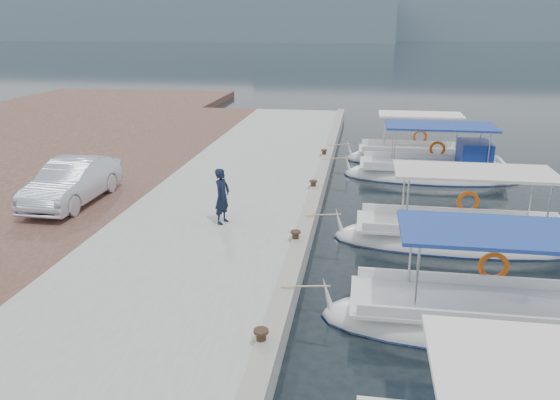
% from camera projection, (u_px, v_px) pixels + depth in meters
% --- Properties ---
extents(ground, '(400.00, 400.00, 0.00)m').
position_uv_depth(ground, '(302.00, 285.00, 13.38)').
color(ground, black).
rests_on(ground, ground).
extents(concrete_quay, '(6.00, 40.00, 0.50)m').
position_uv_depth(concrete_quay, '(231.00, 206.00, 18.44)').
color(concrete_quay, '#A2A39D').
rests_on(concrete_quay, ground).
extents(quay_curb, '(0.44, 40.00, 0.12)m').
position_uv_depth(quay_curb, '(313.00, 201.00, 17.94)').
color(quay_curb, gray).
rests_on(quay_curb, concrete_quay).
extents(cobblestone_strip, '(4.00, 40.00, 0.50)m').
position_uv_depth(cobblestone_strip, '(92.00, 199.00, 19.17)').
color(cobblestone_strip, '#51322B').
rests_on(cobblestone_strip, ground).
extents(distant_hills, '(330.00, 60.00, 18.00)m').
position_uv_depth(distant_hills, '(448.00, 19.00, 196.13)').
color(distant_hills, slate).
rests_on(distant_hills, ground).
extents(fishing_caique_b, '(6.85, 2.17, 2.83)m').
position_uv_depth(fishing_caique_b, '(484.00, 324.00, 11.43)').
color(fishing_caique_b, white).
rests_on(fishing_caique_b, ground).
extents(fishing_caique_c, '(7.32, 2.14, 2.83)m').
position_uv_depth(fishing_caique_c, '(460.00, 240.00, 15.81)').
color(fishing_caique_c, white).
rests_on(fishing_caique_c, ground).
extents(fishing_caique_d, '(7.21, 2.41, 2.83)m').
position_uv_depth(fishing_caique_d, '(434.00, 174.00, 22.55)').
color(fishing_caique_d, white).
rests_on(fishing_caique_d, ground).
extents(fishing_caique_e, '(6.20, 2.01, 2.83)m').
position_uv_depth(fishing_caique_e, '(414.00, 159.00, 25.26)').
color(fishing_caique_e, white).
rests_on(fishing_caique_e, ground).
extents(mooring_bollards, '(0.28, 20.28, 0.33)m').
position_uv_depth(mooring_bollards, '(296.00, 236.00, 14.63)').
color(mooring_bollards, black).
rests_on(mooring_bollards, concrete_quay).
extents(fisherman, '(0.55, 0.69, 1.65)m').
position_uv_depth(fisherman, '(222.00, 196.00, 15.88)').
color(fisherman, black).
rests_on(fisherman, concrete_quay).
extents(parked_car, '(1.52, 4.31, 1.42)m').
position_uv_depth(parked_car, '(72.00, 182.00, 17.73)').
color(parked_car, silver).
rests_on(parked_car, cobblestone_strip).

